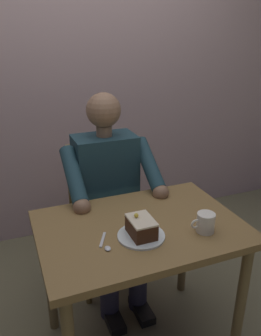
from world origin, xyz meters
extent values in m
cube|color=#BB9BA0|center=(0.00, -1.34, 1.50)|extent=(6.40, 0.12, 3.00)
cube|color=brown|center=(0.00, 0.00, 0.72)|extent=(0.95, 0.66, 0.04)
cylinder|color=olive|center=(-0.41, 0.27, 0.36)|extent=(0.05, 0.05, 0.72)
cylinder|color=olive|center=(-0.41, -0.27, 0.36)|extent=(0.05, 0.05, 0.72)
cylinder|color=olive|center=(0.41, -0.27, 0.36)|extent=(0.05, 0.05, 0.72)
cube|color=olive|center=(0.00, -0.55, 0.45)|extent=(0.42, 0.42, 0.04)
cube|color=olive|center=(0.00, -0.74, 0.69)|extent=(0.38, 0.04, 0.45)
cylinder|color=olive|center=(-0.18, -0.37, 0.22)|extent=(0.04, 0.04, 0.45)
cylinder|color=olive|center=(0.18, -0.37, 0.22)|extent=(0.04, 0.04, 0.45)
cylinder|color=olive|center=(-0.18, -0.73, 0.22)|extent=(0.04, 0.04, 0.45)
cylinder|color=olive|center=(0.18, -0.73, 0.22)|extent=(0.04, 0.04, 0.45)
cube|color=#1F3D48|center=(0.00, -0.53, 0.74)|extent=(0.36, 0.22, 0.55)
sphere|color=#8D664C|center=(0.00, -0.53, 1.17)|extent=(0.20, 0.20, 0.20)
cylinder|color=#8D664C|center=(0.00, -0.53, 1.05)|extent=(0.09, 0.09, 0.06)
cylinder|color=#1F3D48|center=(-0.22, -0.39, 0.86)|extent=(0.08, 0.33, 0.26)
sphere|color=#8D664C|center=(-0.22, -0.23, 0.75)|extent=(0.09, 0.09, 0.09)
cylinder|color=#1F3D48|center=(0.22, -0.39, 0.86)|extent=(0.08, 0.33, 0.26)
sphere|color=#8D664C|center=(0.22, -0.23, 0.75)|extent=(0.09, 0.09, 0.09)
cylinder|color=#2C2A3F|center=(-0.09, -0.41, 0.45)|extent=(0.13, 0.38, 0.14)
cylinder|color=#2C2A3F|center=(0.09, -0.41, 0.45)|extent=(0.13, 0.38, 0.14)
cylinder|color=#2C2A3F|center=(-0.09, -0.23, 0.21)|extent=(0.11, 0.11, 0.43)
cube|color=black|center=(-0.09, -0.17, 0.03)|extent=(0.09, 0.22, 0.05)
cylinder|color=#2C2A3F|center=(0.09, -0.23, 0.21)|extent=(0.11, 0.11, 0.43)
cube|color=black|center=(0.09, -0.17, 0.03)|extent=(0.09, 0.22, 0.05)
cylinder|color=white|center=(0.04, 0.09, 0.74)|extent=(0.21, 0.21, 0.01)
cube|color=#3F2112|center=(0.04, 0.09, 0.78)|extent=(0.10, 0.14, 0.07)
cube|color=beige|center=(0.04, 0.09, 0.82)|extent=(0.10, 0.14, 0.01)
sphere|color=gold|center=(0.05, 0.07, 0.83)|extent=(0.02, 0.02, 0.02)
cylinder|color=silver|center=(-0.25, 0.16, 0.78)|extent=(0.08, 0.08, 0.09)
torus|color=silver|center=(-0.20, 0.16, 0.78)|extent=(0.05, 0.01, 0.05)
cylinder|color=black|center=(-0.25, 0.16, 0.82)|extent=(0.07, 0.07, 0.01)
cube|color=silver|center=(0.20, 0.05, 0.74)|extent=(0.06, 0.10, 0.01)
ellipsoid|color=silver|center=(0.20, 0.12, 0.74)|extent=(0.03, 0.04, 0.01)
camera|label=1|loc=(0.54, 1.24, 1.57)|focal=35.96mm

